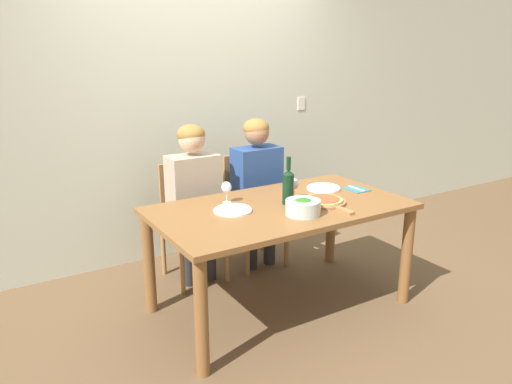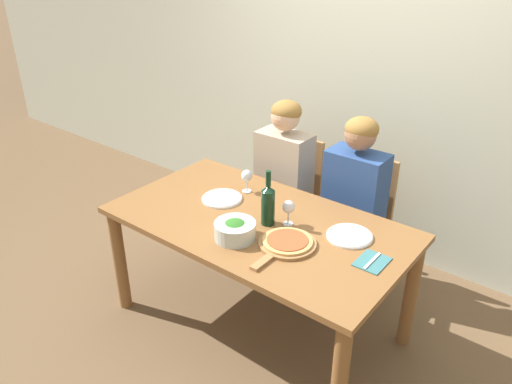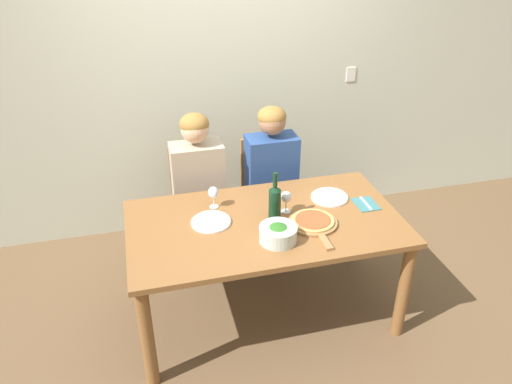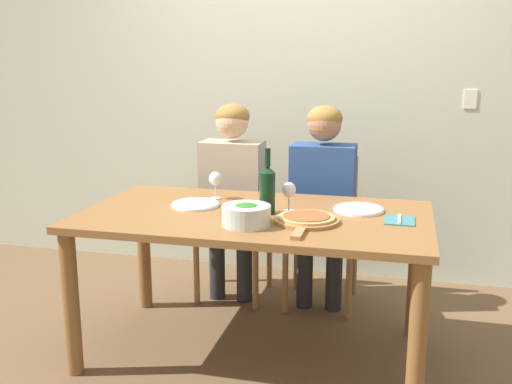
# 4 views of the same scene
# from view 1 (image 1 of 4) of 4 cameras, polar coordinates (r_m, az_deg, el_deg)

# --- Properties ---
(ground_plane) EXTENTS (40.00, 40.00, 0.00)m
(ground_plane) POSITION_cam_1_polar(r_m,az_deg,el_deg) (3.67, 2.69, -12.85)
(ground_plane) COLOR brown
(back_wall) EXTENTS (10.00, 0.06, 2.70)m
(back_wall) POSITION_cam_1_polar(r_m,az_deg,el_deg) (4.36, -6.88, 10.50)
(back_wall) COLOR beige
(back_wall) RESTS_ON ground
(dining_table) EXTENTS (1.72, 0.95, 0.76)m
(dining_table) POSITION_cam_1_polar(r_m,az_deg,el_deg) (3.40, 2.83, -3.26)
(dining_table) COLOR brown
(dining_table) RESTS_ON ground
(chair_left) EXTENTS (0.42, 0.42, 0.92)m
(chair_left) POSITION_cam_1_polar(r_m,az_deg,el_deg) (3.97, -7.59, -2.73)
(chair_left) COLOR #9E7042
(chair_left) RESTS_ON ground
(chair_right) EXTENTS (0.42, 0.42, 0.92)m
(chair_right) POSITION_cam_1_polar(r_m,az_deg,el_deg) (4.21, -0.58, -1.43)
(chair_right) COLOR #9E7042
(chair_right) RESTS_ON ground
(person_woman) EXTENTS (0.47, 0.51, 1.24)m
(person_woman) POSITION_cam_1_polar(r_m,az_deg,el_deg) (3.80, -7.05, 0.33)
(person_woman) COLOR #28282D
(person_woman) RESTS_ON ground
(person_man) EXTENTS (0.47, 0.51, 1.24)m
(person_man) POSITION_cam_1_polar(r_m,az_deg,el_deg) (4.05, 0.21, 1.49)
(person_man) COLOR #28282D
(person_man) RESTS_ON ground
(wine_bottle) EXTENTS (0.08, 0.08, 0.33)m
(wine_bottle) POSITION_cam_1_polar(r_m,az_deg,el_deg) (3.37, 3.70, 0.71)
(wine_bottle) COLOR black
(wine_bottle) RESTS_ON dining_table
(broccoli_bowl) EXTENTS (0.23, 0.23, 0.10)m
(broccoli_bowl) POSITION_cam_1_polar(r_m,az_deg,el_deg) (3.19, 5.39, -1.73)
(broccoli_bowl) COLOR silver
(broccoli_bowl) RESTS_ON dining_table
(dinner_plate_left) EXTENTS (0.25, 0.25, 0.02)m
(dinner_plate_left) POSITION_cam_1_polar(r_m,az_deg,el_deg) (3.25, -2.66, -2.07)
(dinner_plate_left) COLOR white
(dinner_plate_left) RESTS_ON dining_table
(dinner_plate_right) EXTENTS (0.25, 0.25, 0.02)m
(dinner_plate_right) POSITION_cam_1_polar(r_m,az_deg,el_deg) (3.78, 7.73, 0.48)
(dinner_plate_right) COLOR white
(dinner_plate_right) RESTS_ON dining_table
(pizza_on_board) EXTENTS (0.31, 0.45, 0.04)m
(pizza_on_board) POSITION_cam_1_polar(r_m,az_deg,el_deg) (3.43, 7.78, -1.06)
(pizza_on_board) COLOR #9E7042
(pizza_on_board) RESTS_ON dining_table
(wine_glass_left) EXTENTS (0.07, 0.07, 0.15)m
(wine_glass_left) POSITION_cam_1_polar(r_m,az_deg,el_deg) (3.40, -3.40, 0.44)
(wine_glass_left) COLOR silver
(wine_glass_left) RESTS_ON dining_table
(wine_glass_right) EXTENTS (0.07, 0.07, 0.15)m
(wine_glass_right) POSITION_cam_1_polar(r_m,az_deg,el_deg) (3.48, 4.38, 0.81)
(wine_glass_right) COLOR silver
(wine_glass_right) RESTS_ON dining_table
(fork_on_napkin) EXTENTS (0.14, 0.18, 0.01)m
(fork_on_napkin) POSITION_cam_1_polar(r_m,az_deg,el_deg) (3.81, 11.40, 0.34)
(fork_on_napkin) COLOR #387075
(fork_on_napkin) RESTS_ON dining_table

